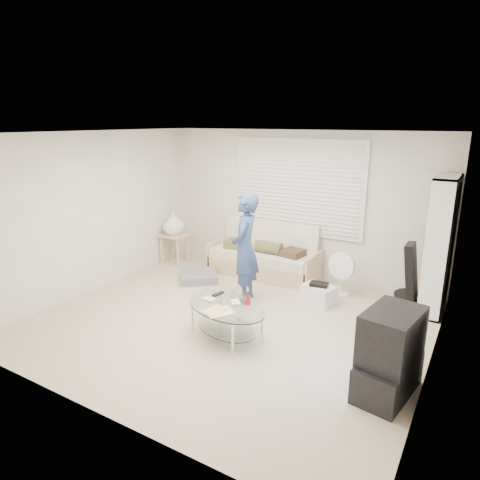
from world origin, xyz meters
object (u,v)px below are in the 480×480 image
Objects in this scene: bookshelf at (439,246)px; coffee_table at (226,311)px; tv_unit at (390,354)px; futon_sofa at (264,258)px.

bookshelf is 3.10m from coffee_table.
tv_unit reaches higher than coffee_table.
coffee_table is (0.64, -2.27, 0.04)m from futon_sofa.
coffee_table is (-2.12, -2.17, -0.62)m from bookshelf.
tv_unit is (-0.13, -2.32, -0.54)m from bookshelf.
tv_unit is 2.01m from coffee_table.
futon_sofa is 2.84m from bookshelf.
futon_sofa is at bearing 137.50° from tv_unit.
tv_unit is at bearing -42.50° from futon_sofa.
tv_unit is (2.64, -2.42, 0.12)m from futon_sofa.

